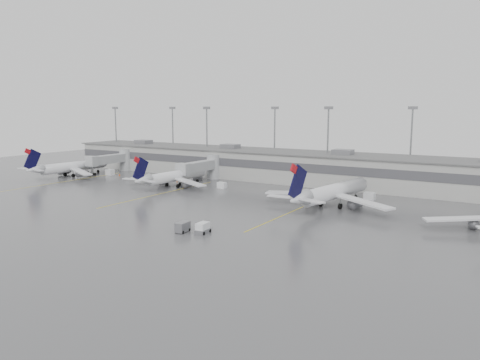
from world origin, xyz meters
The scene contains 18 objects.
ground centered at (0.00, 0.00, 0.00)m, with size 260.00×260.00×0.00m, color #4F4F52.
terminal centered at (-0.01, 57.98, 4.17)m, with size 152.00×17.00×9.45m.
light_masts centered at (0.00, 63.75, 12.03)m, with size 142.40×8.00×20.60m.
jet_bridge_left centered at (-55.50, 45.72, 3.87)m, with size 4.00×17.20×7.00m.
jet_bridge_right centered at (-20.50, 45.72, 3.87)m, with size 4.00×17.20×7.00m.
stand_markings centered at (0.00, 24.00, 0.01)m, with size 105.25×40.00×0.01m.
jet_far_left centered at (-59.21, 31.06, 2.92)m, with size 25.88×29.06×9.40m.
jet_mid_left centered at (-21.12, 32.68, 2.79)m, with size 24.76×27.80×8.99m.
jet_mid_right centered at (22.62, 30.35, 3.22)m, with size 28.31×31.93×10.37m.
baggage_tug centered at (12.03, 0.05, 0.68)m, with size 1.94×2.84×1.75m.
baggage_cart centered at (8.83, -1.15, 0.87)m, with size 1.67×2.70×1.67m.
gse_uld_a centered at (-51.52, 39.36, 0.86)m, with size 2.44×1.63×1.73m, color white.
gse_uld_b centered at (-9.32, 37.50, 0.77)m, with size 2.17×1.45×1.54m, color white.
gse_uld_c centered at (26.90, 42.37, 0.82)m, with size 2.31×1.54×1.64m, color white.
gse_loader centered at (-22.35, 44.71, 1.04)m, with size 2.08×3.33×2.08m, color slate.
cone_a centered at (-48.09, 39.92, 0.35)m, with size 0.44×0.44×0.71m, color #E04704.
cone_b centered at (-25.47, 39.55, 0.35)m, with size 0.44×0.44×0.70m, color #E04704.
cone_c centered at (10.71, 38.54, 0.34)m, with size 0.43×0.43×0.68m, color #E04704.
Camera 1 is at (55.93, -59.64, 20.14)m, focal length 35.00 mm.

